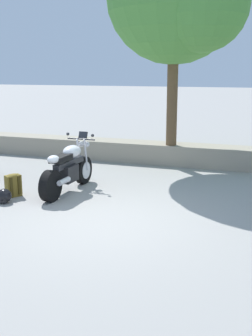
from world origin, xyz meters
name	(u,v)px	position (x,y,z in m)	size (l,w,h in m)	color
ground_plane	(103,220)	(0.00, 0.00, 0.00)	(120.00, 120.00, 0.00)	gray
stone_wall	(171,154)	(0.00, 4.80, 0.28)	(36.00, 0.80, 0.55)	gray
motorcycle_white_centre	(69,169)	(-1.36, 1.38, 0.49)	(0.67, 2.06, 1.18)	black
rider_backpack	(13,185)	(-2.27, 0.68, 0.24)	(0.34, 0.35, 0.47)	brown
rider_helmet	(4,196)	(-2.17, 0.23, 0.14)	(0.28, 0.28, 0.28)	black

